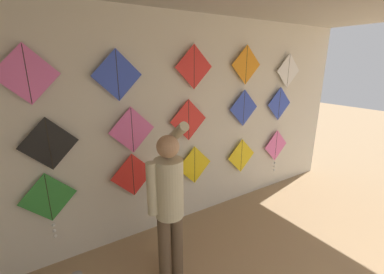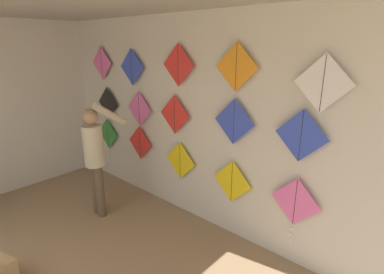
# 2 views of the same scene
# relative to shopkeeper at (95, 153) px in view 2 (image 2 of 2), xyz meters

# --- Properties ---
(back_panel) EXTENTS (5.99, 0.06, 2.80)m
(back_panel) POSITION_rel_shopkeeper_xyz_m (0.83, 0.93, 0.45)
(back_panel) COLOR beige
(back_panel) RESTS_ON ground
(shopkeeper) EXTENTS (0.43, 0.57, 1.69)m
(shopkeeper) POSITION_rel_shopkeeper_xyz_m (0.00, 0.00, 0.00)
(shopkeeper) COLOR brown
(shopkeeper) RESTS_ON ground
(kite_0) EXTENTS (0.55, 0.04, 0.76)m
(kite_0) POSITION_rel_shopkeeper_xyz_m (-0.97, 0.84, -0.14)
(kite_0) COLOR #338C38
(kite_1) EXTENTS (0.55, 0.01, 0.55)m
(kite_1) POSITION_rel_shopkeeper_xyz_m (-0.06, 0.84, -0.07)
(kite_1) COLOR red
(kite_2) EXTENTS (0.55, 0.01, 0.55)m
(kite_2) POSITION_rel_shopkeeper_xyz_m (0.84, 0.84, -0.14)
(kite_2) COLOR yellow
(kite_3) EXTENTS (0.55, 0.01, 0.55)m
(kite_3) POSITION_rel_shopkeeper_xyz_m (1.74, 0.84, -0.18)
(kite_3) COLOR yellow
(kite_4) EXTENTS (0.55, 0.04, 0.76)m
(kite_4) POSITION_rel_shopkeeper_xyz_m (2.55, 0.84, -0.20)
(kite_4) COLOR pink
(kite_5) EXTENTS (0.55, 0.01, 0.55)m
(kite_5) POSITION_rel_shopkeeper_xyz_m (-0.89, 0.84, 0.48)
(kite_5) COLOR black
(kite_6) EXTENTS (0.55, 0.01, 0.55)m
(kite_6) POSITION_rel_shopkeeper_xyz_m (-0.03, 0.84, 0.50)
(kite_6) COLOR pink
(kite_7) EXTENTS (0.55, 0.01, 0.55)m
(kite_7) POSITION_rel_shopkeeper_xyz_m (0.75, 0.84, 0.52)
(kite_7) COLOR red
(kite_8) EXTENTS (0.55, 0.01, 0.55)m
(kite_8) POSITION_rel_shopkeeper_xyz_m (1.73, 0.84, 0.59)
(kite_8) COLOR blue
(kite_9) EXTENTS (0.55, 0.01, 0.55)m
(kite_9) POSITION_rel_shopkeeper_xyz_m (2.53, 0.84, 0.58)
(kite_9) COLOR blue
(kite_10) EXTENTS (0.55, 0.01, 0.55)m
(kite_10) POSITION_rel_shopkeeper_xyz_m (-0.97, 0.84, 1.15)
(kite_10) COLOR pink
(kite_11) EXTENTS (0.55, 0.01, 0.55)m
(kite_11) POSITION_rel_shopkeeper_xyz_m (-0.15, 0.84, 1.12)
(kite_11) COLOR blue
(kite_12) EXTENTS (0.55, 0.01, 0.55)m
(kite_12) POSITION_rel_shopkeeper_xyz_m (0.83, 0.84, 1.20)
(kite_12) COLOR red
(kite_13) EXTENTS (0.55, 0.01, 0.55)m
(kite_13) POSITION_rel_shopkeeper_xyz_m (1.73, 0.84, 1.22)
(kite_13) COLOR orange
(kite_14) EXTENTS (0.55, 0.01, 0.55)m
(kite_14) POSITION_rel_shopkeeper_xyz_m (2.68, 0.84, 1.12)
(kite_14) COLOR white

